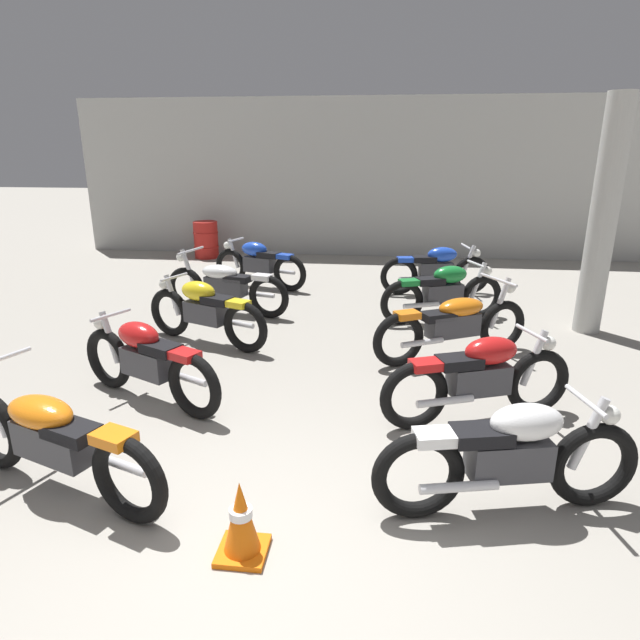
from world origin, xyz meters
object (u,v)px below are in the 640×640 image
(support_pillar, at_px, (603,218))
(motorcycle_right_row_4, at_px, (436,269))
(motorcycle_left_row_1, at_px, (147,360))
(motorcycle_right_row_2, at_px, (454,324))
(motorcycle_left_row_0, at_px, (52,439))
(motorcycle_right_row_3, at_px, (444,292))
(motorcycle_left_row_4, at_px, (259,263))
(oil_drum, at_px, (206,240))
(motorcycle_left_row_3, at_px, (225,285))
(motorcycle_right_row_0, at_px, (510,455))
(motorcycle_right_row_1, at_px, (480,377))
(traffic_cone, at_px, (241,520))
(motorcycle_left_row_2, at_px, (205,311))

(support_pillar, bearing_deg, motorcycle_right_row_4, 138.30)
(motorcycle_left_row_1, height_order, motorcycle_right_row_2, motorcycle_right_row_2)
(motorcycle_left_row_0, bearing_deg, motorcycle_right_row_2, 43.87)
(support_pillar, distance_m, motorcycle_right_row_3, 2.33)
(support_pillar, xyz_separation_m, motorcycle_left_row_1, (-5.27, -2.92, -1.14))
(motorcycle_left_row_4, xyz_separation_m, oil_drum, (-1.88, 2.60, -0.03))
(motorcycle_right_row_3, bearing_deg, motorcycle_left_row_3, 179.55)
(motorcycle_left_row_4, height_order, motorcycle_right_row_3, same)
(motorcycle_right_row_0, bearing_deg, motorcycle_left_row_4, 117.80)
(motorcycle_left_row_3, distance_m, motorcycle_right_row_1, 4.66)
(motorcycle_left_row_3, height_order, motorcycle_right_row_4, motorcycle_left_row_3)
(traffic_cone, bearing_deg, motorcycle_left_row_1, 126.60)
(motorcycle_right_row_0, height_order, oil_drum, motorcycle_right_row_0)
(motorcycle_right_row_1, bearing_deg, motorcycle_left_row_4, 124.09)
(support_pillar, height_order, traffic_cone, support_pillar)
(motorcycle_left_row_1, distance_m, motorcycle_right_row_1, 3.30)
(motorcycle_right_row_2, height_order, traffic_cone, motorcycle_right_row_2)
(motorcycle_left_row_1, xyz_separation_m, motorcycle_right_row_3, (3.25, 3.12, 0.00))
(traffic_cone, bearing_deg, motorcycle_left_row_3, 107.46)
(support_pillar, distance_m, motorcycle_left_row_3, 5.51)
(motorcycle_left_row_2, xyz_separation_m, motorcycle_right_row_0, (3.27, -3.12, 0.00))
(motorcycle_left_row_0, relative_size, motorcycle_right_row_0, 1.07)
(motorcycle_right_row_2, height_order, motorcycle_right_row_3, motorcycle_right_row_2)
(motorcycle_left_row_4, bearing_deg, motorcycle_left_row_0, -90.83)
(motorcycle_left_row_0, height_order, motorcycle_right_row_2, same)
(motorcycle_left_row_0, bearing_deg, motorcycle_right_row_3, 54.76)
(motorcycle_left_row_1, relative_size, oil_drum, 2.14)
(motorcycle_left_row_1, xyz_separation_m, traffic_cone, (1.52, -2.04, -0.20))
(motorcycle_right_row_4, relative_size, traffic_cone, 3.63)
(motorcycle_left_row_2, relative_size, motorcycle_left_row_3, 0.88)
(motorcycle_right_row_1, bearing_deg, traffic_cone, -131.30)
(motorcycle_right_row_0, relative_size, traffic_cone, 3.60)
(motorcycle_left_row_0, relative_size, motorcycle_right_row_4, 1.06)
(motorcycle_left_row_4, xyz_separation_m, motorcycle_right_row_0, (3.26, -6.18, 0.00))
(motorcycle_left_row_2, height_order, motorcycle_right_row_4, same)
(motorcycle_left_row_0, xyz_separation_m, motorcycle_right_row_1, (3.35, 1.54, 0.01))
(motorcycle_right_row_2, distance_m, traffic_cone, 4.04)
(motorcycle_left_row_2, relative_size, motorcycle_right_row_3, 0.99)
(motorcycle_left_row_3, xyz_separation_m, motorcycle_left_row_4, (0.16, 1.65, 0.01))
(motorcycle_right_row_1, height_order, motorcycle_right_row_4, same)
(motorcycle_left_row_3, height_order, motorcycle_right_row_3, motorcycle_left_row_3)
(support_pillar, height_order, motorcycle_left_row_4, support_pillar)
(motorcycle_left_row_0, relative_size, motorcycle_right_row_2, 1.05)
(motorcycle_left_row_1, xyz_separation_m, motorcycle_right_row_2, (3.24, 1.61, -0.01))
(motorcycle_right_row_1, bearing_deg, motorcycle_left_row_0, -155.35)
(motorcycle_right_row_2, height_order, oil_drum, motorcycle_right_row_2)
(motorcycle_right_row_3, relative_size, traffic_cone, 3.48)
(motorcycle_right_row_2, distance_m, motorcycle_right_row_4, 3.09)
(support_pillar, xyz_separation_m, motorcycle_left_row_0, (-5.32, -4.47, -1.15))
(motorcycle_left_row_4, distance_m, traffic_cone, 7.00)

